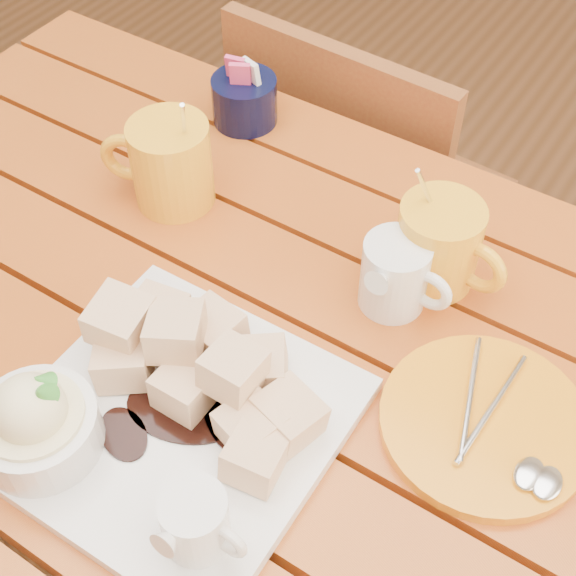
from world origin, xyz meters
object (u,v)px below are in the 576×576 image
Objects in this scene: table at (234,395)px; chair_far at (359,201)px; coffee_mug_left at (169,162)px; coffee_mug_right at (440,245)px; orange_saucer at (486,424)px; dessert_plate at (148,412)px.

chair_far is (-0.13, 0.55, -0.19)m from table.
table is 0.28m from coffee_mug_left.
coffee_mug_right is at bearing 54.01° from table.
coffee_mug_left is at bearing 84.94° from chair_far.
coffee_mug_left is 0.47m from orange_saucer.
coffee_mug_right reaches higher than dessert_plate.
coffee_mug_right is (0.14, 0.33, 0.02)m from dessert_plate.
dessert_plate is 0.36m from coffee_mug_right.
table is 7.84× the size of coffee_mug_right.
coffee_mug_right reaches higher than table.
chair_far is at bearing 135.55° from coffee_mug_right.
dessert_plate is at bearing 103.84° from chair_far.
table is 5.91× the size of orange_saucer.
coffee_mug_right is 0.75× the size of orange_saucer.
coffee_mug_left is 0.79× the size of orange_saucer.
chair_far is (-0.14, 0.68, -0.33)m from dessert_plate.
coffee_mug_right is 0.19× the size of chair_far.
chair_far reaches higher than table.
dessert_plate is 0.36× the size of chair_far.
coffee_mug_right is 0.20m from orange_saucer.
coffee_mug_left is (-0.19, 0.14, 0.16)m from table.
dessert_plate is at bearing -146.29° from orange_saucer.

